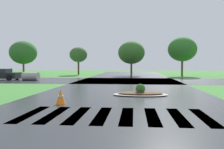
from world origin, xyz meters
TOP-DOWN VIEW (x-y plane):
  - asphalt_roadway at (0.00, 10.00)m, footprint 10.62×80.00m
  - asphalt_cross_road at (0.00, 22.26)m, footprint 90.00×9.55m
  - crosswalk_stripes at (0.00, 4.42)m, footprint 6.75×3.13m
  - median_island at (1.07, 10.11)m, footprint 3.21×1.71m
  - car_dark_suv at (-14.40, 22.39)m, footprint 4.35×2.07m
  - drainage_pipe_stack at (-10.67, 21.86)m, footprint 1.82×1.03m
  - traffic_cone at (-2.68, 6.67)m, footprint 0.44×0.44m
  - background_treeline at (-2.76, 33.39)m, footprint 44.75×6.24m

SIDE VIEW (x-z plane):
  - crosswalk_stripes at x=0.00m, z-range 0.00..0.01m
  - asphalt_roadway at x=0.00m, z-range 0.00..0.01m
  - asphalt_cross_road at x=0.00m, z-range 0.00..0.01m
  - median_island at x=1.07m, z-range -0.20..0.48m
  - traffic_cone at x=-2.68m, z-range -0.01..0.68m
  - drainage_pipe_stack at x=-10.67m, z-range 0.00..0.90m
  - car_dark_suv at x=-14.40m, z-range -0.04..1.22m
  - background_treeline at x=-2.76m, z-range 0.71..6.57m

